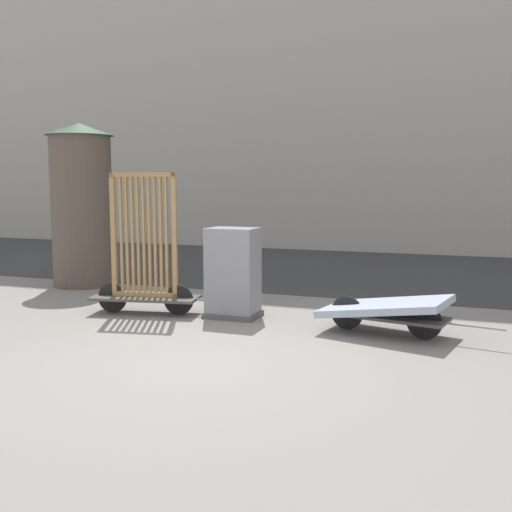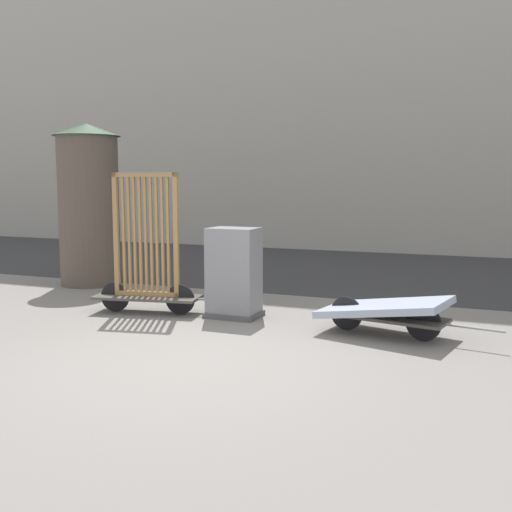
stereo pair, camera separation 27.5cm
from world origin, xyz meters
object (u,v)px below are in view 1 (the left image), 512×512
at_px(bike_cart_with_bedframe, 145,266).
at_px(bike_cart_with_mattress, 385,309).
at_px(advertising_column, 82,204).
at_px(utility_cabinet, 233,276).

relative_size(bike_cart_with_bedframe, bike_cart_with_mattress, 0.99).
xyz_separation_m(bike_cart_with_mattress, advertising_column, (-6.13, 1.87, 1.26)).
bearing_deg(advertising_column, bike_cart_with_bedframe, -36.85).
relative_size(bike_cart_with_mattress, advertising_column, 0.76).
bearing_deg(bike_cart_with_bedframe, bike_cart_with_mattress, -10.60).
distance_m(bike_cart_with_bedframe, advertising_column, 3.23).
bearing_deg(bike_cart_with_mattress, utility_cabinet, -175.29).
xyz_separation_m(utility_cabinet, advertising_column, (-3.85, 1.62, 0.97)).
bearing_deg(bike_cart_with_bedframe, advertising_column, 132.58).
distance_m(bike_cart_with_mattress, utility_cabinet, 2.32).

